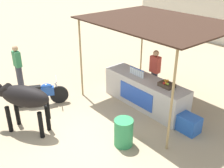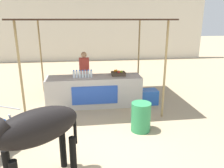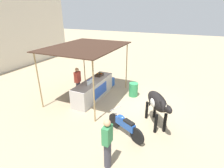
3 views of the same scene
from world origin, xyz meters
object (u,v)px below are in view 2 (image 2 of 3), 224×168
Objects in this scene: stall_counter at (94,91)px; cow at (34,131)px; water_barrel at (141,117)px; fruit_crate at (118,73)px; vendor_behind_counter at (85,75)px; cooler_box at (148,97)px.

cow is at bearing -107.80° from stall_counter.
cow reaches higher than water_barrel.
vendor_behind_counter reaches higher than fruit_crate.
vendor_behind_counter is at bearing 157.67° from cooler_box.
fruit_crate reaches higher than stall_counter.
cooler_box is at bearing -8.38° from fruit_crate.
stall_counter is 3.71m from cow.
cooler_box is at bearing 49.49° from cow.
fruit_crate is 0.26× the size of cow.
vendor_behind_counter is (-1.08, 0.70, -0.18)m from fruit_crate.
cooler_box is (1.78, -0.10, -0.24)m from stall_counter.
stall_counter reaches higher than water_barrel.
vendor_behind_counter is 2.23× the size of water_barrel.
vendor_behind_counter is at bearing 111.00° from stall_counter.
cooler_box is 0.81× the size of water_barrel.
stall_counter is at bearing 72.20° from cow.
cow is (-1.12, -3.49, 0.55)m from stall_counter.
water_barrel is at bearing -60.36° from stall_counter.
cooler_box is (0.99, -0.15, -0.79)m from fruit_crate.
cooler_box is at bearing -3.12° from stall_counter.
cooler_box is at bearing -22.33° from vendor_behind_counter.
cow is (-2.18, -1.63, 0.66)m from water_barrel.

